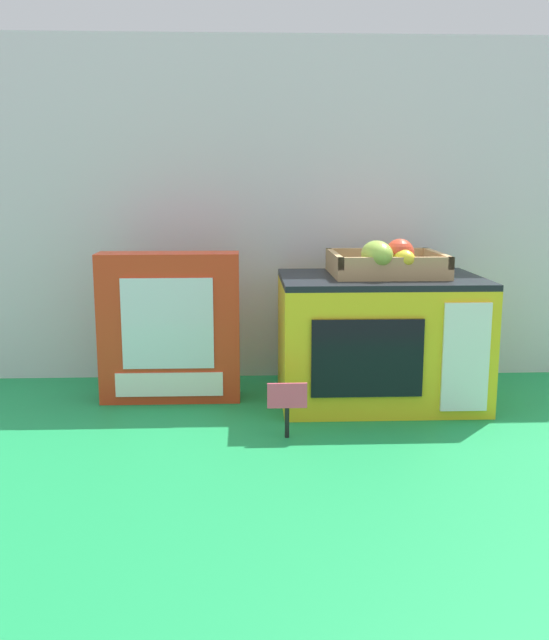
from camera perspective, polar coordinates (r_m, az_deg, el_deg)
ground_plane at (r=1.49m, az=0.47°, el=-6.32°), size 1.70×1.70×0.00m
display_back_panel at (r=1.62m, az=0.14°, el=8.73°), size 1.61×0.03×0.76m
toy_microwave at (r=1.47m, az=8.44°, el=-1.52°), size 0.40×0.28×0.26m
food_groups_crate at (r=1.45m, az=9.02°, el=4.50°), size 0.22×0.22×0.08m
cookie_set_box at (r=1.46m, az=-8.43°, el=-0.59°), size 0.28×0.08×0.31m
price_sign at (r=1.25m, az=1.17°, el=-6.58°), size 0.07×0.01×0.10m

